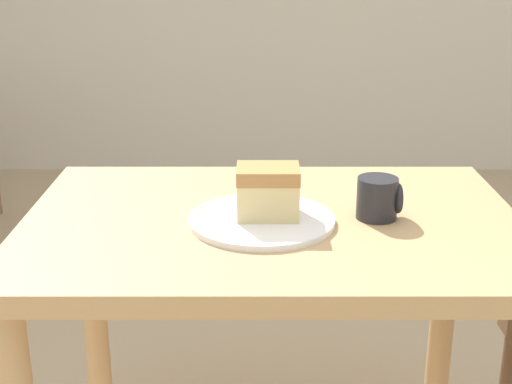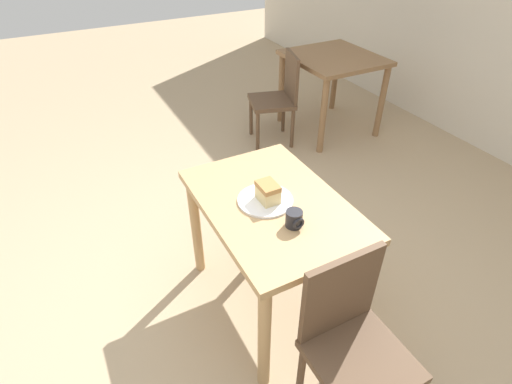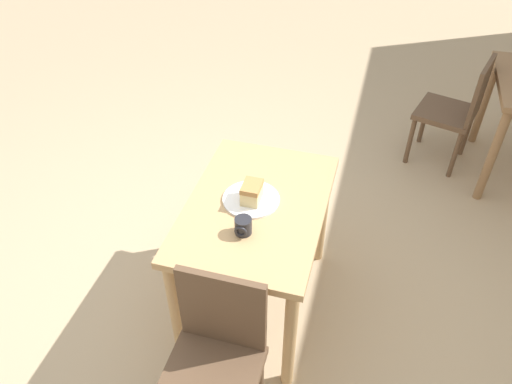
% 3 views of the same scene
% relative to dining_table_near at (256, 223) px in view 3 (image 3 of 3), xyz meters
% --- Properties ---
extents(ground_plane, '(14.00, 14.00, 0.00)m').
position_rel_dining_table_near_xyz_m(ground_plane, '(0.01, -0.31, -0.62)').
color(ground_plane, tan).
extents(dining_table_near, '(0.97, 0.66, 0.75)m').
position_rel_dining_table_near_xyz_m(dining_table_near, '(0.00, 0.00, 0.00)').
color(dining_table_near, tan).
rests_on(dining_table_near, ground_plane).
extents(chair_near_window, '(0.40, 0.40, 0.85)m').
position_rel_dining_table_near_xyz_m(chair_near_window, '(0.68, 0.01, -0.16)').
color(chair_near_window, brown).
rests_on(chair_near_window, ground_plane).
extents(chair_far_corner, '(0.49, 0.49, 0.85)m').
position_rel_dining_table_near_xyz_m(chair_far_corner, '(-1.70, 1.04, -0.16)').
color(chair_far_corner, brown).
rests_on(chair_far_corner, ground_plane).
extents(plate, '(0.28, 0.28, 0.01)m').
position_rel_dining_table_near_xyz_m(plate, '(-0.02, -0.03, 0.13)').
color(plate, white).
rests_on(plate, dining_table_near).
extents(cake_slice, '(0.12, 0.09, 0.10)m').
position_rel_dining_table_near_xyz_m(cake_slice, '(-0.01, -0.02, 0.19)').
color(cake_slice, '#E5CC89').
rests_on(cake_slice, plate).
extents(coffee_mug, '(0.09, 0.08, 0.08)m').
position_rel_dining_table_near_xyz_m(coffee_mug, '(0.20, -0.00, 0.17)').
color(coffee_mug, '#232328').
rests_on(coffee_mug, dining_table_near).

